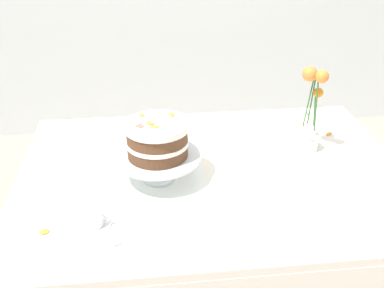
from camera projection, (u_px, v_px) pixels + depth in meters
The scene contains 10 objects.
dining_table at pixel (214, 196), 1.64m from camera, with size 1.40×1.00×0.74m.
linen_napkin at pixel (159, 179), 1.56m from camera, with size 0.32×0.32×0.00m, color white.
cake_stand at pixel (158, 159), 1.52m from camera, with size 0.29×0.29×0.10m.
layer_cake at pixel (157, 139), 1.49m from camera, with size 0.21×0.21×0.13m.
flower_vase at pixel (311, 117), 1.69m from camera, with size 0.10×0.11×0.34m.
teacup at pixel (91, 221), 1.33m from camera, with size 0.12×0.12×0.05m.
loose_petal_0 at pixel (329, 133), 1.87m from camera, with size 0.04×0.02×0.00m, color orange.
loose_petal_1 at pixel (238, 181), 1.55m from camera, with size 0.03×0.02×0.00m, color pink.
loose_petal_2 at pixel (44, 232), 1.31m from camera, with size 0.03×0.03×0.01m, color orange.
loose_petal_3 at pixel (116, 242), 1.27m from camera, with size 0.03×0.03×0.01m, color pink.
Camera 1 is at (-0.23, -1.36, 1.60)m, focal length 41.82 mm.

